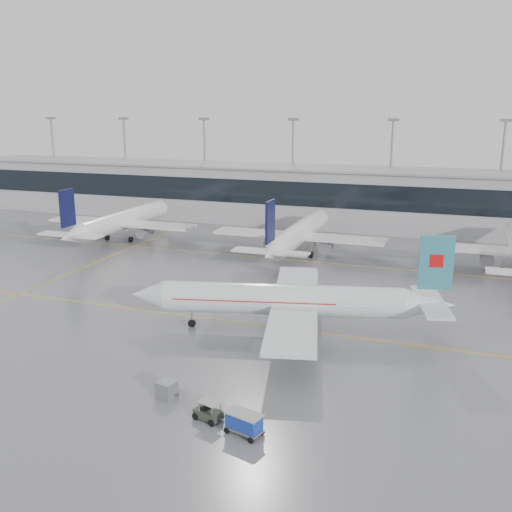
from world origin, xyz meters
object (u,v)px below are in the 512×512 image
(baggage_tug, at_px, (208,413))
(air_canada_jet, at_px, (293,301))
(baggage_cart, at_px, (244,422))
(gse_unit, at_px, (167,390))

(baggage_tug, bearing_deg, air_canada_jet, 103.05)
(baggage_tug, height_order, baggage_cart, baggage_cart)
(air_canada_jet, height_order, gse_unit, air_canada_jet)
(air_canada_jet, relative_size, baggage_cart, 11.33)
(air_canada_jet, relative_size, baggage_tug, 10.41)
(baggage_tug, distance_m, gse_unit, 5.32)
(baggage_tug, xyz_separation_m, baggage_cart, (3.46, -1.00, 0.45))
(baggage_tug, distance_m, baggage_cart, 3.63)
(baggage_cart, bearing_deg, gse_unit, 175.49)
(baggage_tug, bearing_deg, gse_unit, 172.44)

